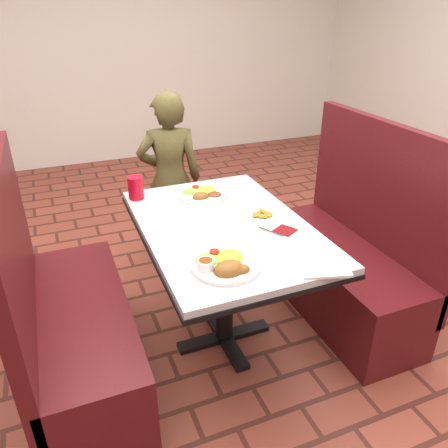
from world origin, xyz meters
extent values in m
plane|color=brown|center=(0.00, 0.00, 0.00)|extent=(7.00, 7.00, 0.00)
cube|color=white|center=(0.00, 3.50, 1.40)|extent=(6.00, 0.04, 2.80)
cube|color=silver|center=(0.00, 0.00, 0.73)|extent=(0.80, 1.20, 0.03)
cube|color=black|center=(0.00, 0.00, 0.70)|extent=(0.81, 1.21, 0.02)
cylinder|color=black|center=(0.00, 0.00, 0.36)|extent=(0.10, 0.10, 0.69)
cube|color=black|center=(0.00, 0.00, 0.01)|extent=(0.55, 0.08, 0.03)
cube|color=black|center=(0.00, 0.00, 0.01)|extent=(0.08, 0.55, 0.03)
cube|color=#541316|center=(-0.75, 0.00, 0.23)|extent=(0.45, 1.20, 0.45)
cube|color=#541316|center=(-0.97, 0.00, 0.70)|extent=(0.06, 1.20, 0.95)
cube|color=#541316|center=(0.75, 0.00, 0.23)|extent=(0.45, 1.20, 0.45)
cube|color=#541316|center=(0.97, 0.00, 0.70)|extent=(0.06, 1.20, 0.95)
imported|color=brown|center=(0.00, 1.03, 0.62)|extent=(0.50, 0.38, 1.24)
cylinder|color=white|center=(-0.14, -0.37, 0.76)|extent=(0.30, 0.30, 0.02)
ellipsoid|color=yellow|center=(-0.11, -0.34, 0.79)|extent=(0.12, 0.12, 0.05)
ellipsoid|color=#80BC4B|center=(-0.20, -0.32, 0.79)|extent=(0.12, 0.10, 0.04)
cylinder|color=red|center=(-0.17, -0.30, 0.79)|extent=(0.04, 0.04, 0.01)
ellipsoid|color=#925A25|center=(-0.15, -0.43, 0.80)|extent=(0.13, 0.10, 0.07)
ellipsoid|color=#925A25|center=(-0.10, -0.45, 0.79)|extent=(0.07, 0.05, 0.05)
cylinder|color=white|center=(-0.24, -0.39, 0.79)|extent=(0.07, 0.07, 0.04)
cylinder|color=brown|center=(-0.24, -0.39, 0.81)|extent=(0.06, 0.06, 0.01)
cylinder|color=white|center=(0.02, 0.37, 0.76)|extent=(0.28, 0.28, 0.02)
ellipsoid|color=yellow|center=(0.05, 0.40, 0.79)|extent=(0.11, 0.11, 0.05)
ellipsoid|color=#80BC4B|center=(-0.03, 0.42, 0.78)|extent=(0.11, 0.09, 0.04)
cylinder|color=red|center=(0.00, 0.44, 0.79)|extent=(0.04, 0.04, 0.01)
ellipsoid|color=brown|center=(0.08, 0.33, 0.78)|extent=(0.08, 0.08, 0.03)
ellipsoid|color=#925A25|center=(-0.01, 0.32, 0.79)|extent=(0.09, 0.07, 0.05)
cylinder|color=white|center=(0.21, 0.00, 0.76)|extent=(0.16, 0.16, 0.01)
cube|color=#620E10|center=(0.25, -0.18, 0.75)|extent=(0.13, 0.13, 0.00)
cube|color=silver|center=(0.18, -0.17, 0.76)|extent=(0.08, 0.13, 0.00)
cylinder|color=red|center=(-0.34, 0.49, 0.81)|extent=(0.09, 0.09, 0.13)
cube|color=white|center=(0.23, -0.54, 0.76)|extent=(0.24, 0.21, 0.01)
cube|color=silver|center=(-0.10, -0.34, 0.76)|extent=(0.02, 0.17, 0.00)
cube|color=silver|center=(-0.10, -0.35, 0.76)|extent=(0.02, 0.14, 0.00)
camera|label=1|loc=(-0.73, -1.82, 1.75)|focal=35.00mm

